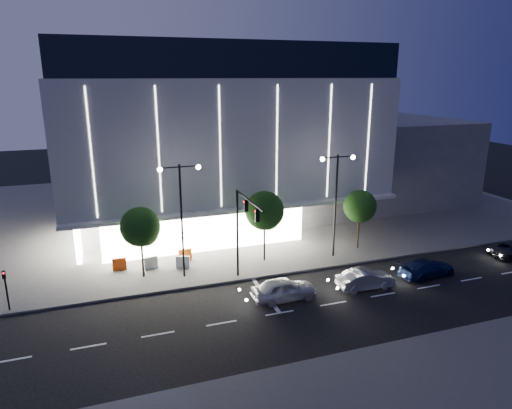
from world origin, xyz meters
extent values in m
plane|color=black|center=(0.00, 0.00, 0.00)|extent=(160.00, 160.00, 0.00)
cube|color=#474747|center=(5.00, 24.00, 0.07)|extent=(70.00, 40.00, 0.15)
cube|color=#474747|center=(5.00, -12.00, 0.07)|extent=(70.00, 10.00, 0.15)
cube|color=#4C4C51|center=(3.00, 24.00, 2.00)|extent=(28.00, 21.00, 4.00)
cube|color=#9F9FA4|center=(3.00, 22.00, 9.50)|extent=(30.00, 25.00, 11.00)
cube|color=black|center=(3.00, 22.00, 16.50)|extent=(29.40, 24.50, 3.00)
cube|color=white|center=(0.00, 10.70, 2.00)|extent=(18.00, 0.40, 3.60)
cube|color=white|center=(-10.80, 16.00, 2.00)|extent=(0.40, 10.00, 3.60)
cube|color=#9F9FA4|center=(3.00, 9.70, 4.10)|extent=(30.00, 2.00, 0.30)
cube|color=white|center=(3.00, 9.48, 9.50)|extent=(24.00, 0.06, 10.00)
cube|color=#4C4C51|center=(26.00, 24.00, 5.00)|extent=(16.00, 20.00, 10.00)
cylinder|color=black|center=(1.00, 4.80, 3.50)|extent=(0.18, 0.18, 7.00)
cylinder|color=black|center=(1.00, 1.90, 7.00)|extent=(0.14, 5.80, 0.14)
cube|color=black|center=(1.00, 2.60, 6.40)|extent=(0.28, 0.18, 0.85)
cube|color=black|center=(1.00, 0.20, 6.40)|extent=(0.28, 0.18, 0.85)
sphere|color=#FF0C0C|center=(0.88, 2.60, 6.70)|extent=(0.14, 0.14, 0.14)
cylinder|color=black|center=(-3.00, 6.00, 4.50)|extent=(0.16, 0.16, 9.00)
cylinder|color=black|center=(-3.70, 6.00, 8.80)|extent=(1.40, 0.10, 0.10)
cylinder|color=black|center=(-2.30, 6.00, 8.80)|extent=(1.40, 0.10, 0.10)
sphere|color=white|center=(-4.40, 6.00, 8.70)|extent=(0.36, 0.36, 0.36)
sphere|color=white|center=(-1.60, 6.00, 8.70)|extent=(0.36, 0.36, 0.36)
cylinder|color=black|center=(10.00, 6.00, 4.50)|extent=(0.16, 0.16, 9.00)
cylinder|color=black|center=(9.30, 6.00, 8.80)|extent=(1.40, 0.10, 0.10)
cylinder|color=black|center=(10.70, 6.00, 8.80)|extent=(1.40, 0.10, 0.10)
sphere|color=white|center=(8.60, 6.00, 8.70)|extent=(0.36, 0.36, 0.36)
sphere|color=white|center=(11.40, 6.00, 8.70)|extent=(0.36, 0.36, 0.36)
cylinder|color=black|center=(-15.00, 4.50, 1.50)|extent=(0.12, 0.12, 3.00)
cube|color=black|center=(-15.00, 4.50, 2.70)|extent=(0.22, 0.16, 0.55)
sphere|color=#FF0C0C|center=(-15.00, 4.39, 2.85)|extent=(0.10, 0.10, 0.10)
cylinder|color=black|center=(-6.00, 7.00, 1.89)|extent=(0.16, 0.16, 3.78)
sphere|color=#19360E|center=(-6.00, 7.00, 4.21)|extent=(3.02, 3.02, 3.02)
sphere|color=#19360E|center=(-5.70, 7.20, 3.67)|extent=(2.16, 2.16, 2.16)
sphere|color=#19360E|center=(-6.25, 6.85, 3.89)|extent=(1.94, 1.94, 1.94)
cylinder|color=black|center=(4.00, 7.00, 2.03)|extent=(0.16, 0.16, 4.06)
sphere|color=#19360E|center=(4.00, 7.00, 4.52)|extent=(3.25, 3.25, 3.25)
sphere|color=#19360E|center=(4.30, 7.20, 3.94)|extent=(2.32, 2.32, 2.32)
sphere|color=#19360E|center=(3.75, 6.85, 4.18)|extent=(2.09, 2.09, 2.09)
cylinder|color=black|center=(13.00, 7.00, 1.82)|extent=(0.16, 0.16, 3.64)
sphere|color=#19360E|center=(13.00, 7.00, 4.06)|extent=(2.91, 2.91, 2.91)
sphere|color=#19360E|center=(13.30, 7.20, 3.54)|extent=(2.08, 2.08, 2.08)
sphere|color=#19360E|center=(12.75, 6.85, 3.74)|extent=(1.87, 1.87, 1.87)
imported|color=#BABBC2|center=(3.00, 0.19, 0.79)|extent=(4.69, 1.98, 1.58)
imported|color=silver|center=(9.36, -0.14, 0.71)|extent=(4.36, 1.62, 1.43)
imported|color=#131E48|center=(15.04, 0.13, 0.69)|extent=(4.93, 2.40, 1.38)
cube|color=#CB3A0B|center=(-7.70, 8.86, 0.65)|extent=(1.11, 0.30, 1.00)
cube|color=silver|center=(-5.28, 8.33, 0.65)|extent=(1.13, 0.45, 1.00)
cube|color=#FF600E|center=(-2.35, 9.10, 0.65)|extent=(1.11, 0.31, 1.00)
cube|color=silver|center=(-2.80, 7.66, 0.65)|extent=(1.12, 0.60, 1.00)
camera|label=1|loc=(-8.33, -26.69, 15.21)|focal=32.00mm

